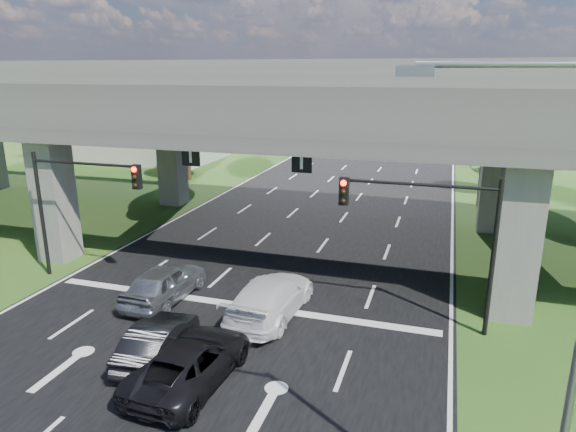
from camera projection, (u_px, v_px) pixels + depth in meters
The scene contains 19 objects.
ground at pixel (196, 346), 18.56m from camera, with size 160.00×160.00×0.00m, color #254E19.
road at pixel (282, 254), 27.73m from camera, with size 18.00×120.00×0.03m, color black.
overpass at pixel (293, 102), 27.38m from camera, with size 80.00×15.00×10.00m.
warehouse at pixel (131, 140), 57.57m from camera, with size 20.00×10.00×4.00m, color #9E9E99.
signal_right at pixel (433, 224), 18.78m from camera, with size 5.76×0.54×6.00m.
signal_left at pixel (76, 194), 23.26m from camera, with size 5.76×0.54×6.00m.
streetlight_near at pixel (559, 305), 8.55m from camera, with size 3.38×0.25×10.00m.
streetlight_far at pixel (479, 125), 36.07m from camera, with size 3.38×0.25×10.00m.
streetlight_beyond at pixel (472, 109), 50.75m from camera, with size 3.38×0.25×10.00m.
tree_left_near at pixel (187, 126), 45.09m from camera, with size 4.50×4.50×7.80m.
tree_left_mid at pixel (198, 124), 53.47m from camera, with size 3.91×3.90×6.76m.
tree_left_far at pixel (261, 110), 59.39m from camera, with size 4.80×4.80×8.32m.
tree_right_near at pixel (516, 139), 39.27m from camera, with size 4.20×4.20×7.28m.
tree_right_mid at pixel (542, 133), 45.84m from camera, with size 3.91×3.90×6.76m.
tree_right_far at pixel (489, 117), 54.15m from camera, with size 4.50×4.50×7.80m.
car_silver at pixel (165, 283), 21.94m from camera, with size 1.88×4.67×1.59m, color #A4A6AC.
car_dark at pixel (158, 340), 17.52m from camera, with size 1.44×4.13×1.36m, color black.
car_white at pixel (270, 297), 20.56m from camera, with size 2.26×5.57×1.62m, color white.
car_trailing at pixel (191, 362), 16.17m from camera, with size 2.35×5.10×1.42m, color black.
Camera 1 is at (8.10, -14.80, 9.63)m, focal length 32.00 mm.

